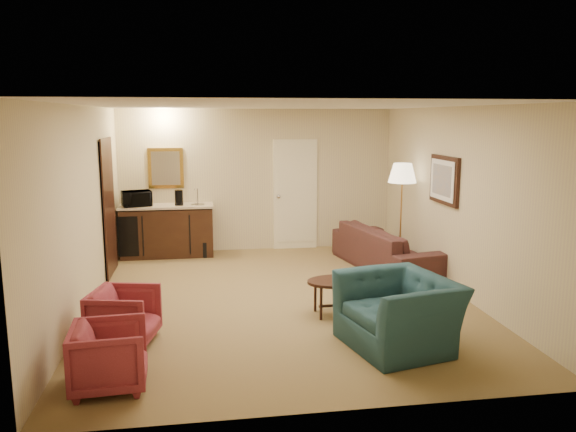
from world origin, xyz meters
name	(u,v)px	position (x,y,z in m)	size (l,w,h in m)	color
ground	(281,299)	(0.00, 0.00, 0.00)	(6.00, 6.00, 0.00)	olive
room_walls	(266,169)	(-0.10, 0.77, 1.72)	(5.02, 6.01, 2.61)	#C5B394
wetbar_cabinet	(167,231)	(-1.65, 2.72, 0.46)	(1.64, 0.58, 0.92)	#311C0F
sofa	(388,241)	(1.95, 1.30, 0.46)	(2.33, 0.68, 0.91)	black
teal_armchair	(399,301)	(1.03, -1.76, 0.51)	(1.18, 0.76, 1.03)	#1D4049
rose_chair_near	(124,314)	(-1.90, -1.22, 0.34)	(0.66, 0.62, 0.68)	#8D2E40
rose_chair_far	(109,353)	(-1.90, -2.27, 0.34)	(0.65, 0.61, 0.67)	#8D2E40
coffee_table	(338,297)	(0.63, -0.69, 0.22)	(0.78, 0.53, 0.45)	black
floor_lamp	(401,215)	(2.20, 1.40, 0.86)	(0.46, 0.46, 1.73)	#C08840
waste_bin	(205,249)	(-1.00, 2.55, 0.14)	(0.22, 0.22, 0.28)	black
microwave	(136,197)	(-2.15, 2.67, 1.09)	(0.49, 0.27, 0.33)	black
coffee_maker	(179,198)	(-1.42, 2.67, 1.05)	(0.14, 0.14, 0.27)	black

